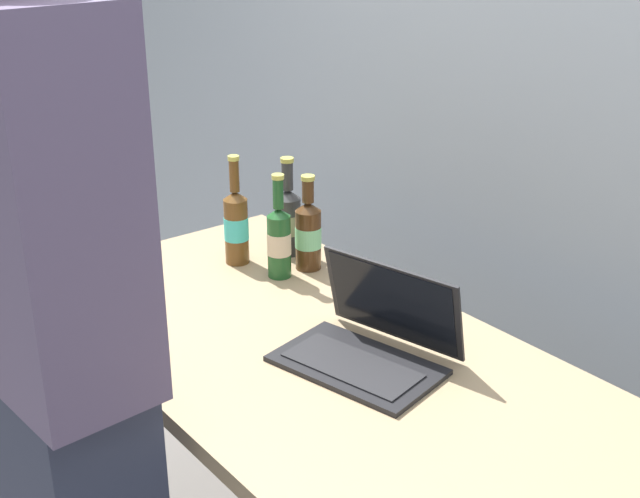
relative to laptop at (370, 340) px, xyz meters
The scene contains 8 objects.
desk 0.19m from the laptop, 153.59° to the right, with size 1.56×0.80×0.77m.
laptop is the anchor object (origin of this frame).
beer_bottle_amber 0.52m from the laptop, 158.02° to the left, with size 0.07×0.07×0.27m.
beer_bottle_dark 0.64m from the laptop, behind, with size 0.07×0.07×0.31m.
beer_bottle_brown 0.50m from the laptop, 168.34° to the left, with size 0.06×0.06×0.29m.
beer_bottle_green 0.64m from the laptop, 160.48° to the left, with size 0.08×0.08×0.29m.
person_figure 0.67m from the laptop, 100.05° to the right, with size 0.43×0.30×1.82m.
back_wall 0.90m from the laptop, 99.81° to the left, with size 6.00×0.10×2.60m, color #99A3AD.
Camera 1 is at (1.35, -1.03, 1.72)m, focal length 47.26 mm.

